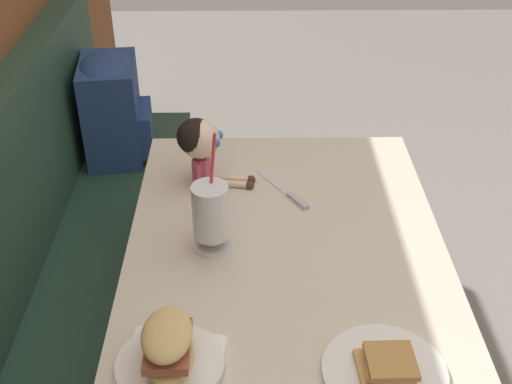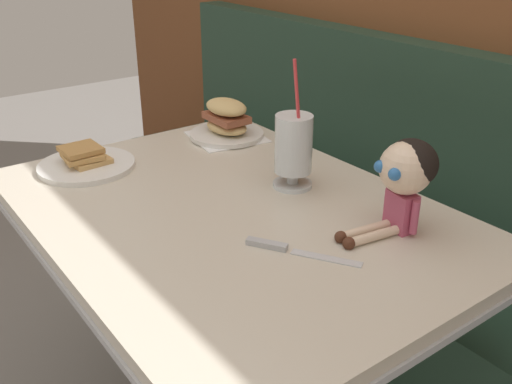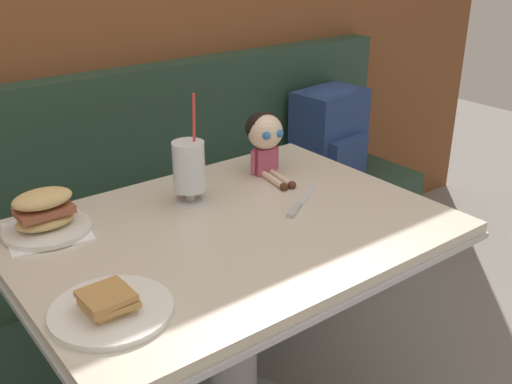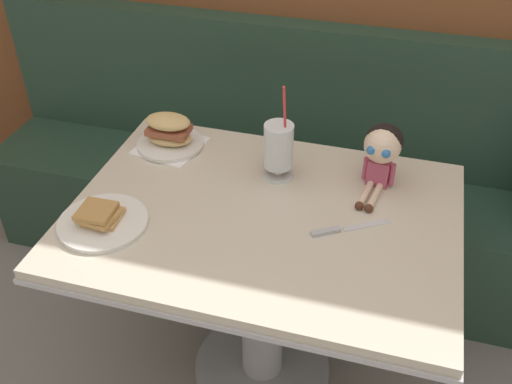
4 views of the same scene
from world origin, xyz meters
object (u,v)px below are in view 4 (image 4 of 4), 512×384
at_px(milkshake_glass, 279,148).
at_px(seated_doll, 382,148).
at_px(toast_plate, 102,220).
at_px(butter_knife, 337,230).
at_px(sandwich_plate, 169,134).

distance_m(milkshake_glass, seated_doll, 0.30).
height_order(toast_plate, seated_doll, seated_doll).
bearing_deg(butter_knife, toast_plate, -166.59).
distance_m(toast_plate, sandwich_plate, 0.43).
height_order(toast_plate, sandwich_plate, sandwich_plate).
distance_m(toast_plate, milkshake_glass, 0.55).
distance_m(milkshake_glass, butter_knife, 0.32).
bearing_deg(sandwich_plate, toast_plate, -93.25).
bearing_deg(seated_doll, sandwich_plate, 177.80).
bearing_deg(toast_plate, sandwich_plate, 86.75).
relative_size(toast_plate, seated_doll, 1.11).
bearing_deg(milkshake_glass, seated_doll, 7.85).
relative_size(toast_plate, butter_knife, 1.19).
height_order(toast_plate, milkshake_glass, milkshake_glass).
bearing_deg(butter_knife, milkshake_glass, 136.59).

